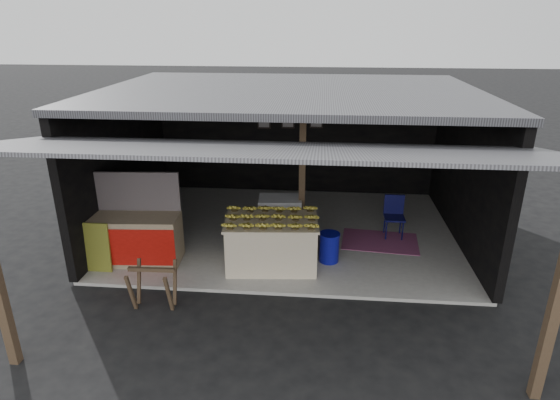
# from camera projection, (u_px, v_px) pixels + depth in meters

# --- Properties ---
(ground) EXTENTS (80.00, 80.00, 0.00)m
(ground) POSITION_uv_depth(u_px,v_px,m) (277.00, 296.00, 7.70)
(ground) COLOR black
(ground) RESTS_ON ground
(concrete_slab) EXTENTS (7.00, 5.00, 0.06)m
(concrete_slab) POSITION_uv_depth(u_px,v_px,m) (288.00, 230.00, 10.01)
(concrete_slab) COLOR gray
(concrete_slab) RESTS_ON ground
(shophouse) EXTENTS (7.40, 7.29, 3.02)m
(shophouse) POSITION_uv_depth(u_px,v_px,m) (290.00, 132.00, 9.56)
(shophouse) COLOR black
(shophouse) RESTS_ON ground
(banana_table) EXTENTS (1.71, 1.13, 0.90)m
(banana_table) POSITION_uv_depth(u_px,v_px,m) (272.00, 243.00, 8.36)
(banana_table) COLOR beige
(banana_table) RESTS_ON concrete_slab
(banana_pile) EXTENTS (1.58, 1.03, 0.18)m
(banana_pile) POSITION_uv_depth(u_px,v_px,m) (271.00, 216.00, 8.16)
(banana_pile) COLOR gold
(banana_pile) RESTS_ON banana_table
(white_crate) EXTENTS (0.87, 0.63, 0.92)m
(white_crate) POSITION_uv_depth(u_px,v_px,m) (280.00, 220.00, 9.33)
(white_crate) COLOR white
(white_crate) RESTS_ON concrete_slab
(neighbor_stall) EXTENTS (1.63, 0.82, 1.63)m
(neighbor_stall) POSITION_uv_depth(u_px,v_px,m) (136.00, 236.00, 8.54)
(neighbor_stall) COLOR #998466
(neighbor_stall) RESTS_ON concrete_slab
(green_signboard) EXTENTS (0.61, 0.11, 0.91)m
(green_signboard) POSITION_uv_depth(u_px,v_px,m) (93.00, 247.00, 8.20)
(green_signboard) COLOR black
(green_signboard) RESTS_ON concrete_slab
(sawhorse) EXTENTS (0.73, 0.64, 0.71)m
(sawhorse) POSITION_uv_depth(u_px,v_px,m) (153.00, 283.00, 7.23)
(sawhorse) COLOR #4A3625
(sawhorse) RESTS_ON ground
(water_barrel) EXTENTS (0.36, 0.36, 0.53)m
(water_barrel) POSITION_uv_depth(u_px,v_px,m) (329.00, 248.00, 8.60)
(water_barrel) COLOR #0B0D7E
(water_barrel) RESTS_ON concrete_slab
(plastic_chair) EXTENTS (0.41, 0.41, 0.86)m
(plastic_chair) POSITION_uv_depth(u_px,v_px,m) (394.00, 213.00, 9.56)
(plastic_chair) COLOR #0A0B3B
(plastic_chair) RESTS_ON concrete_slab
(magenta_rug) EXTENTS (1.59, 1.14, 0.01)m
(magenta_rug) POSITION_uv_depth(u_px,v_px,m) (380.00, 241.00, 9.45)
(magenta_rug) COLOR #7E1C59
(magenta_rug) RESTS_ON concrete_slab
(picture_frames) EXTENTS (1.62, 0.04, 0.46)m
(picture_frames) POSITION_uv_depth(u_px,v_px,m) (289.00, 120.00, 11.57)
(picture_frames) COLOR black
(picture_frames) RESTS_ON shophouse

